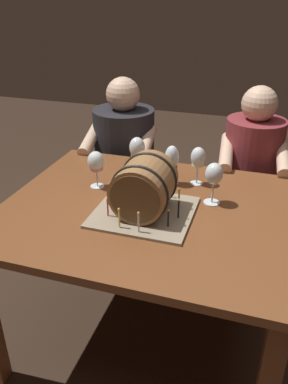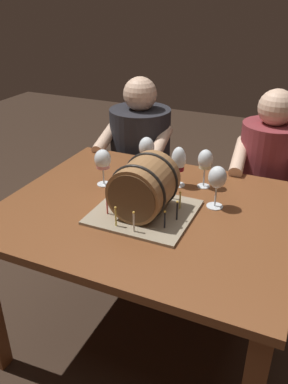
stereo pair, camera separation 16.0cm
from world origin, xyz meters
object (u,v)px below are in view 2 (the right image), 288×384
Objects in this scene: wine_glass_rose at (103,161)px; dining_table at (149,229)px; barrel_cake at (144,189)px; wine_glass_white at (205,161)px; wine_glass_empty at (217,178)px; person_seated_left at (140,171)px; person_seated_right at (262,198)px; wine_glass_amber at (147,149)px; wine_glass_red at (179,161)px.

dining_table is at bearing -21.96° from wine_glass_rose.
wine_glass_white is at bearing 65.60° from barrel_cake.
barrel_cake is at bearing -145.46° from wine_glass_empty.
wine_glass_rose is at bearing 158.04° from dining_table.
wine_glass_rose is at bearing 149.60° from barrel_cake.
dining_table is at bearing -118.03° from wine_glass_white.
wine_glass_white is 0.78m from person_seated_left.
wine_glass_white is 0.19m from wine_glass_empty.
dining_table is 0.85m from person_seated_left.
person_seated_right is at bearing -0.03° from person_seated_left.
wine_glass_white is 0.16× the size of person_seated_right.
person_seated_left is 1.00× the size of person_seated_right.
wine_glass_rose is 0.99m from person_seated_right.
wine_glass_rose is (-0.29, 0.12, 0.23)m from dining_table.
wine_glass_empty is 1.03× the size of wine_glass_amber.
barrel_cake reaches higher than wine_glass_empty.
wine_glass_rose is at bearing -118.87° from wine_glass_amber.
wine_glass_amber is 0.94× the size of wine_glass_red.
person_seated_right is at bearing 62.95° from wine_glass_white.
wine_glass_empty is at bearing 0.82° from wine_glass_rose.
wine_glass_white is 0.12m from wine_glass_red.
person_seated_left is at bearing 179.97° from person_seated_right.
wine_glass_amber is (-0.32, 0.05, -0.01)m from wine_glass_white.
dining_table is 0.34m from wine_glass_red.
barrel_cake is 0.36× the size of person_seated_right.
person_seated_right reaches higher than wine_glass_amber.
person_seated_left is at bearing 98.94° from wine_glass_rose.
wine_glass_amber reaches higher than wine_glass_rose.
wine_glass_amber is at bearing 112.44° from barrel_cake.
wine_glass_white is 1.02× the size of wine_glass_amber.
person_seated_right reaches higher than wine_glass_empty.
person_seated_left is at bearing 117.38° from dining_table.
barrel_cake is 0.33m from wine_glass_rose.
wine_glass_empty reaches higher than wine_glass_amber.
person_seated_left reaches higher than barrel_cake.
wine_glass_empty is 0.25m from wine_glass_red.
barrel_cake is 0.31m from wine_glass_empty.
barrel_cake is 0.42m from wine_glass_amber.
person_seated_right is (0.67, 0.63, -0.35)m from wine_glass_rose.
person_seated_left reaches higher than wine_glass_empty.
wine_glass_rose is at bearing -157.11° from wine_glass_red.
dining_table is 0.39m from wine_glass_rose.
wine_glass_white is (0.15, 0.29, 0.24)m from dining_table.
wine_glass_amber is at bearing 115.58° from dining_table.
wine_glass_white is at bearing 17.64° from wine_glass_red.
dining_table is 0.85m from person_seated_right.
wine_glass_amber reaches higher than dining_table.
barrel_cake is 2.20× the size of wine_glass_amber.
dining_table is 6.59× the size of wine_glass_empty.
wine_glass_amber is 0.22m from wine_glass_red.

